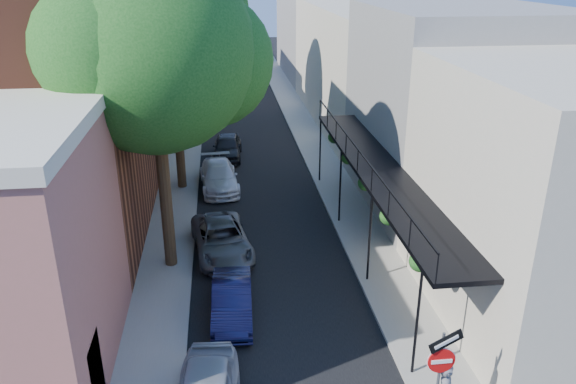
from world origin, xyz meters
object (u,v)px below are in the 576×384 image
object	(u,v)px
oak_mid	(180,47)
parked_car_e	(227,147)
parked_car_b	(232,301)
sign_post	(441,364)
oak_near	(167,54)
parked_car_c	(222,239)
parked_car_d	(219,176)
oak_far	(188,6)

from	to	relation	value
oak_mid	parked_car_e	xyz separation A→B (m)	(2.02, 4.37, -6.38)
parked_car_b	parked_car_e	world-z (taller)	parked_car_e
sign_post	oak_mid	bearing A→B (deg)	110.86
oak_near	parked_car_b	size ratio (longest dim) A/B	3.16
sign_post	oak_near	world-z (taller)	oak_near
parked_car_b	parked_car_c	bearing A→B (deg)	95.57
oak_near	parked_car_b	distance (m)	8.42
oak_mid	parked_car_d	xyz separation A→B (m)	(1.49, -0.44, -6.41)
parked_car_b	parked_car_e	size ratio (longest dim) A/B	0.91
parked_car_b	parked_car_d	size ratio (longest dim) A/B	0.81
oak_mid	oak_near	bearing A→B (deg)	-89.63
oak_near	oak_far	distance (m)	17.01
oak_far	parked_car_d	world-z (taller)	oak_far
oak_near	parked_car_d	xyz separation A→B (m)	(1.44, 7.53, -7.23)
oak_mid	parked_car_d	size ratio (longest dim) A/B	2.30
oak_near	oak_far	size ratio (longest dim) A/B	0.96
parked_car_b	parked_car_c	world-z (taller)	parked_car_c
oak_far	parked_car_b	size ratio (longest dim) A/B	3.29
parked_car_c	parked_car_d	size ratio (longest dim) A/B	1.01
sign_post	oak_near	xyz separation A→B (m)	(-6.53, 9.29, 5.84)
oak_near	parked_car_b	bearing A→B (deg)	-65.12
parked_car_b	parked_car_e	bearing A→B (deg)	91.27
parked_car_b	parked_car_e	distance (m)	16.17
oak_mid	oak_far	bearing A→B (deg)	89.59
parked_car_c	oak_far	bearing A→B (deg)	87.49
sign_post	parked_car_d	size ratio (longest dim) A/B	0.67
sign_post	parked_car_e	size ratio (longest dim) A/B	0.75
parked_car_c	parked_car_e	bearing A→B (deg)	80.06
oak_far	oak_mid	bearing A→B (deg)	-90.41
sign_post	parked_car_d	bearing A→B (deg)	106.81
oak_mid	parked_car_d	distance (m)	6.60
parked_car_c	parked_car_d	bearing A→B (deg)	82.79
sign_post	oak_far	distance (m)	27.80
oak_near	parked_car_d	distance (m)	10.54
oak_mid	oak_far	distance (m)	9.12
sign_post	oak_far	size ratio (longest dim) A/B	0.25
oak_far	parked_car_e	distance (m)	9.11
parked_car_d	parked_car_e	world-z (taller)	parked_car_e
parked_car_d	oak_near	bearing A→B (deg)	-105.03
parked_car_e	sign_post	bearing A→B (deg)	-74.30
parked_car_b	sign_post	bearing A→B (deg)	-47.03
oak_mid	parked_car_c	size ratio (longest dim) A/B	2.27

